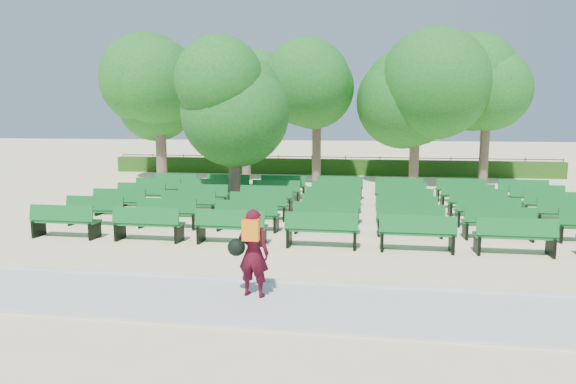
# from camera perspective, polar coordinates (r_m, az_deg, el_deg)

# --- Properties ---
(ground) EXTENTS (120.00, 120.00, 0.00)m
(ground) POSITION_cam_1_polar(r_m,az_deg,el_deg) (16.45, 0.50, -3.30)
(ground) COLOR beige
(paving) EXTENTS (30.00, 2.20, 0.06)m
(paving) POSITION_cam_1_polar(r_m,az_deg,el_deg) (9.45, -6.34, -11.98)
(paving) COLOR beige
(paving) RESTS_ON ground
(curb) EXTENTS (30.00, 0.12, 0.10)m
(curb) POSITION_cam_1_polar(r_m,az_deg,el_deg) (10.50, -4.66, -9.76)
(curb) COLOR silver
(curb) RESTS_ON ground
(hedge) EXTENTS (26.00, 0.70, 0.90)m
(hedge) POSITION_cam_1_polar(r_m,az_deg,el_deg) (30.17, 4.46, 2.80)
(hedge) COLOR #224B13
(hedge) RESTS_ON ground
(fence) EXTENTS (26.00, 0.10, 1.02)m
(fence) POSITION_cam_1_polar(r_m,az_deg,el_deg) (30.62, 4.51, 2.03)
(fence) COLOR black
(fence) RESTS_ON ground
(tree_line) EXTENTS (21.80, 6.80, 7.04)m
(tree_line) POSITION_cam_1_polar(r_m,az_deg,el_deg) (26.26, 3.75, 1.01)
(tree_line) COLOR #1E691F
(tree_line) RESTS_ON ground
(bench_array) EXTENTS (1.88, 0.67, 1.17)m
(bench_array) POSITION_cam_1_polar(r_m,az_deg,el_deg) (17.23, 4.98, -2.48)
(bench_array) COLOR #106023
(bench_array) RESTS_ON ground
(tree_among) EXTENTS (3.99, 3.99, 5.64)m
(tree_among) POSITION_cam_1_polar(r_m,az_deg,el_deg) (18.98, -6.07, 9.80)
(tree_among) COLOR brown
(tree_among) RESTS_ON ground
(person) EXTENTS (0.79, 0.50, 1.61)m
(person) POSITION_cam_1_polar(r_m,az_deg,el_deg) (9.35, -4.03, -6.62)
(person) COLOR #410916
(person) RESTS_ON ground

